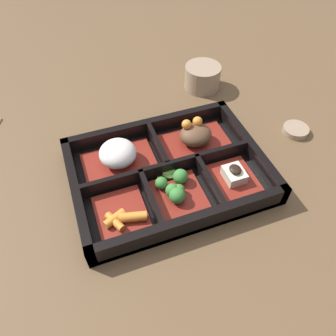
{
  "coord_description": "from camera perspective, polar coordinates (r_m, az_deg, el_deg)",
  "views": [
    {
      "loc": [
        -0.12,
        -0.34,
        0.44
      ],
      "look_at": [
        0.0,
        0.0,
        0.03
      ],
      "focal_mm": 35.0,
      "sensor_mm": 36.0,
      "label": 1
    }
  ],
  "objects": [
    {
      "name": "bowl_rice",
      "position": [
        0.57,
        -8.68,
        2.17
      ],
      "size": [
        0.13,
        0.08,
        0.05
      ],
      "color": "maroon",
      "rests_on": "bento_base"
    },
    {
      "name": "bowl_tofu",
      "position": [
        0.56,
        11.36,
        -1.49
      ],
      "size": [
        0.07,
        0.08,
        0.03
      ],
      "color": "maroon",
      "rests_on": "bento_base"
    },
    {
      "name": "bowl_pickles",
      "position": [
        0.56,
        0.19,
        -0.71
      ],
      "size": [
        0.04,
        0.04,
        0.01
      ],
      "color": "maroon",
      "rests_on": "bento_base"
    },
    {
      "name": "bowl_stew",
      "position": [
        0.6,
        4.76,
        5.5
      ],
      "size": [
        0.13,
        0.08,
        0.05
      ],
      "color": "maroon",
      "rests_on": "bento_base"
    },
    {
      "name": "ground_plane",
      "position": [
        0.57,
        0.0,
        -1.65
      ],
      "size": [
        3.0,
        3.0,
        0.0
      ],
      "primitive_type": "plane",
      "color": "brown"
    },
    {
      "name": "bento_base",
      "position": [
        0.57,
        0.0,
        -1.33
      ],
      "size": [
        0.32,
        0.24,
        0.01
      ],
      "color": "black",
      "rests_on": "ground_plane"
    },
    {
      "name": "tea_cup",
      "position": [
        0.76,
        6.03,
        15.58
      ],
      "size": [
        0.08,
        0.08,
        0.05
      ],
      "color": "gray",
      "rests_on": "ground_plane"
    },
    {
      "name": "sauce_dish",
      "position": [
        0.69,
        21.35,
        6.21
      ],
      "size": [
        0.05,
        0.05,
        0.01
      ],
      "color": "gray",
      "rests_on": "ground_plane"
    },
    {
      "name": "bowl_greens",
      "position": [
        0.53,
        1.55,
        -3.81
      ],
      "size": [
        0.08,
        0.08,
        0.03
      ],
      "color": "maroon",
      "rests_on": "bento_base"
    },
    {
      "name": "bowl_carrots",
      "position": [
        0.51,
        -8.06,
        -8.04
      ],
      "size": [
        0.08,
        0.08,
        0.02
      ],
      "color": "maroon",
      "rests_on": "bento_base"
    },
    {
      "name": "bento_rim",
      "position": [
        0.56,
        0.09,
        -0.51
      ],
      "size": [
        0.32,
        0.24,
        0.04
      ],
      "color": "black",
      "rests_on": "ground_plane"
    }
  ]
}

